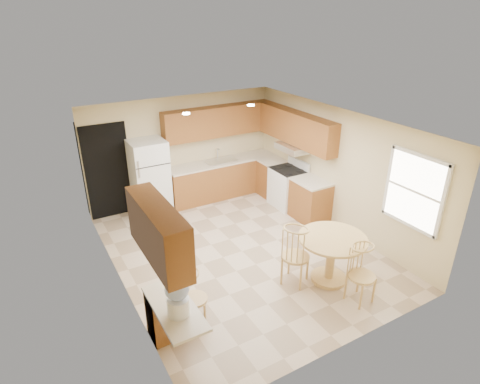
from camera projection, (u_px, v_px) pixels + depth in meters
floor at (242, 251)px, 7.71m from camera, size 5.50×5.50×0.00m
ceiling at (242, 124)px, 6.66m from camera, size 4.50×5.50×0.02m
wall_back at (183, 150)px, 9.35m from camera, size 4.50×0.02×2.50m
wall_front at (353, 272)px, 5.02m from camera, size 4.50×0.02×2.50m
wall_left at (116, 223)px, 6.16m from camera, size 0.02×5.50×2.50m
wall_right at (337, 169)px, 8.21m from camera, size 0.02×5.50×2.50m
doorway at (108, 172)px, 8.62m from camera, size 0.90×0.02×2.10m
base_cab_back at (223, 179)px, 9.85m from camera, size 2.75×0.60×0.87m
counter_back at (222, 161)px, 9.66m from camera, size 2.75×0.63×0.04m
base_cab_right_a at (272, 178)px, 9.87m from camera, size 0.60×0.59×0.87m
counter_right_a at (273, 161)px, 9.68m from camera, size 0.63×0.59×0.04m
base_cab_right_b at (310, 201)px, 8.72m from camera, size 0.60×0.80×0.87m
counter_right_b at (312, 182)px, 8.53m from camera, size 0.63×0.80×0.04m
upper_cab_back at (219, 121)px, 9.36m from camera, size 2.75×0.33×0.70m
upper_cab_right at (296, 128)px, 8.83m from camera, size 0.33×2.42×0.70m
upper_cab_left at (158, 232)px, 4.73m from camera, size 0.33×1.40×0.70m
sink at (221, 161)px, 9.64m from camera, size 0.78×0.44×0.01m
range_hood at (293, 148)px, 8.95m from camera, size 0.50×0.76×0.14m
desk_pedestal at (166, 314)px, 5.61m from camera, size 0.48×0.42×0.72m
desk_top at (175, 308)px, 5.15m from camera, size 0.50×1.20×0.04m
window at (414, 191)px, 6.64m from camera, size 0.06×1.12×1.30m
can_light_a at (186, 114)px, 7.39m from camera, size 0.14×0.14×0.02m
can_light_b at (251, 105)px, 8.02m from camera, size 0.14×0.14×0.02m
refrigerator at (150, 178)px, 8.81m from camera, size 0.75×0.73×1.71m
stove at (288, 187)px, 9.31m from camera, size 0.65×0.76×1.09m
dining_table at (331, 252)px, 6.68m from camera, size 1.13×1.13×0.84m
chair_table_a at (300, 252)px, 6.50m from camera, size 0.47×0.60×1.06m
chair_table_b at (367, 272)px, 6.10m from camera, size 0.43×0.43×0.97m
chair_desk at (197, 296)px, 5.70m from camera, size 0.38×0.49×0.87m
water_crock at (177, 296)px, 4.90m from camera, size 0.30×0.30×0.62m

